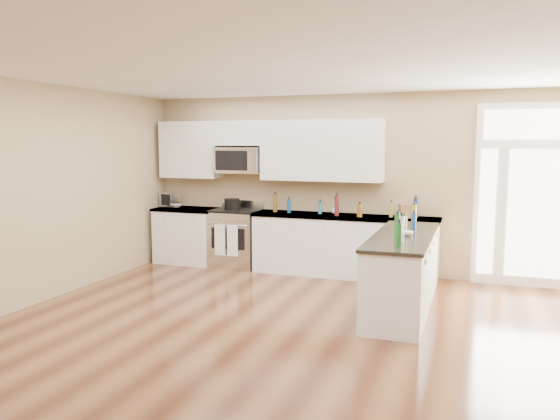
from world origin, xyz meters
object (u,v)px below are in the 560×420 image
peninsula_cabinet (403,275)px  stockpot (232,204)px  toaster_oven (169,199)px  kitchen_range (236,238)px

peninsula_cabinet → stockpot: 3.36m
stockpot → toaster_oven: bearing=175.4°
kitchen_range → peninsula_cabinet: bearing=-26.5°
toaster_oven → peninsula_cabinet: bearing=2.4°
stockpot → toaster_oven: toaster_oven is taller
stockpot → toaster_oven: (-1.24, 0.10, 0.02)m
peninsula_cabinet → toaster_oven: (-4.21, 1.55, 0.64)m
stockpot → toaster_oven: 1.25m
kitchen_range → toaster_oven: 1.44m
stockpot → peninsula_cabinet: bearing=-26.0°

